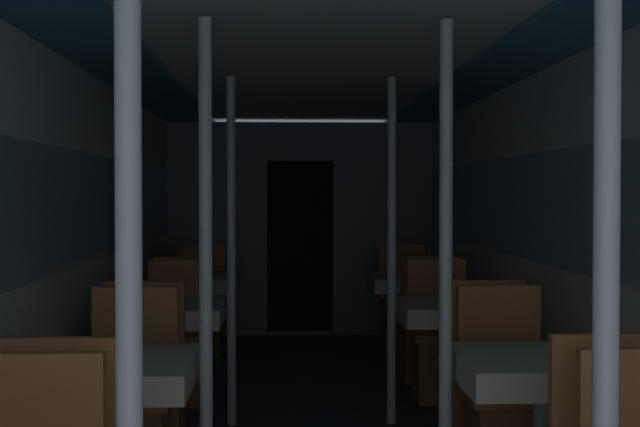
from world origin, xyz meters
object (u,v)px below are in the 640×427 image
Objects in this scene: dining_table_left_3 at (193,288)px; chair_right_near_2 at (479,396)px; dining_table_left_2 at (164,320)px; dining_table_right_3 at (414,287)px; dining_table_right_2 at (458,318)px; support_pole_left_0 at (129,366)px; chair_right_far_2 at (440,356)px; dining_table_left_1 at (104,383)px; support_pole_left_1 at (206,280)px; support_pole_left_2 at (231,251)px; support_pole_right_2 at (392,251)px; chair_left_far_3 at (200,320)px; chair_left_far_2 at (176,358)px; chair_right_far_1 at (507,424)px; chair_right_near_3 at (426,341)px; support_pole_right_1 at (446,279)px; support_pole_right_0 at (605,362)px; chair_left_near_3 at (186,343)px; chair_left_near_2 at (149,399)px; chair_right_far_3 at (404,319)px; dining_table_right_1 at (544,379)px.

chair_right_near_2 is at bearing -53.23° from dining_table_left_3.
dining_table_left_2 is 1.00× the size of dining_table_right_3.
dining_table_right_2 is at bearing -45.11° from dining_table_left_3.
support_pole_left_0 is 3.33m from chair_right_near_2.
chair_right_far_2 is (1.76, 0.59, -0.34)m from dining_table_left_2.
dining_table_right_2 is at bearing 45.11° from dining_table_left_1.
chair_right_near_2 reaches higher than dining_table_left_3.
support_pole_left_1 reaches higher than chair_right_near_2.
support_pole_left_2 and support_pole_right_2 have the same top height.
dining_table_right_2 is at bearing 126.77° from chair_left_far_3.
chair_right_far_1 is at bearing 134.89° from chair_left_far_2.
support_pole_left_0 is at bearing -83.54° from dining_table_left_2.
chair_right_far_1 is at bearing -71.24° from support_pole_right_2.
chair_left_far_2 and chair_right_far_2 have the same top height.
dining_table_right_3 is 0.78× the size of chair_right_near_3.
support_pole_right_1 is at bearing -52.43° from dining_table_left_2.
dining_table_left_1 is at bearing 127.57° from support_pole_right_0.
support_pole_left_0 is 4.79m from chair_left_near_3.
chair_left_near_2 is at bearing 108.76° from support_pole_left_1.
support_pole_right_0 is 2.22× the size of chair_right_far_2.
dining_table_left_1 is 0.78× the size of chair_right_far_1.
chair_right_near_2 is at bearing -18.47° from dining_table_left_2.
chair_right_far_2 and chair_right_far_3 have the same top height.
chair_left_far_2 is 4.40m from support_pole_right_0.
dining_table_left_2 and dining_table_right_3 have the same top height.
dining_table_left_1 is 1.00× the size of dining_table_right_3.
dining_table_left_1 is 0.78× the size of chair_left_far_2.
dining_table_left_3 is 3.45m from chair_right_far_1.
chair_right_far_1 reaches higher than dining_table_right_3.
dining_table_right_2 is (1.36, 0.00, -0.41)m from support_pole_left_2.
support_pole_right_0 reaches higher than dining_table_right_1.
chair_left_far_2 is 1.23m from dining_table_left_3.
support_pole_left_2 reaches higher than dining_table_left_3.
support_pole_left_1 is 2.01m from support_pole_right_2.
dining_table_right_1 is at bearing 90.00° from chair_right_far_2.
support_pole_right_0 reaches higher than dining_table_right_3.
chair_right_far_2 is (0.40, 2.35, -0.74)m from support_pole_right_1.
chair_left_far_2 is 1.76m from chair_right_far_2.
support_pole_right_0 is 3.06m from chair_right_near_2.
support_pole_right_1 is (1.36, -4.12, 0.74)m from chair_left_far_3.
support_pole_left_1 reaches higher than dining_table_left_2.
chair_right_far_1 reaches higher than dining_table_left_1.
dining_table_left_1 is 4.13m from chair_left_far_3.
chair_right_near_2 is 1.00× the size of chair_right_near_3.
dining_table_right_1 and dining_table_right_2 have the same top height.
support_pole_right_1 is (1.36, -3.53, 0.41)m from dining_table_left_3.
chair_left_near_3 is 2.12m from chair_right_far_3.
support_pole_left_2 is 2.22× the size of chair_right_far_3.
chair_right_near_3 is (1.76, 1.18, -0.34)m from dining_table_left_2.
chair_right_far_2 reaches higher than dining_table_left_3.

